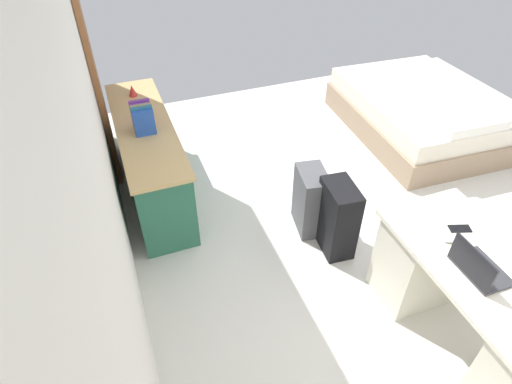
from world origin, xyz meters
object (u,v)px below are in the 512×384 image
(desk, at_px, (475,311))
(laptop, at_px, (477,267))
(credenza, at_px, (150,159))
(bed, at_px, (419,113))
(cell_phone_by_mouse, at_px, (460,229))
(suitcase_black, at_px, (337,218))
(computer_mouse, at_px, (451,239))
(suitcase_spare_grey, at_px, (311,201))
(figurine_small, at_px, (132,91))

(desk, xyz_separation_m, laptop, (0.05, 0.10, 0.40))
(credenza, xyz_separation_m, bed, (-0.00, -3.03, -0.13))
(bed, distance_m, cell_phone_by_mouse, 2.47)
(suitcase_black, xyz_separation_m, computer_mouse, (-0.79, -0.30, 0.42))
(desk, relative_size, cell_phone_by_mouse, 10.65)
(desk, height_order, laptop, laptop)
(suitcase_spare_grey, height_order, laptop, laptop)
(desk, xyz_separation_m, cell_phone_by_mouse, (0.37, -0.07, 0.35))
(figurine_small, bearing_deg, bed, -100.62)
(bed, distance_m, suitcase_black, 2.19)
(credenza, relative_size, cell_phone_by_mouse, 13.24)
(cell_phone_by_mouse, bearing_deg, desk, -172.14)
(suitcase_black, distance_m, computer_mouse, 0.94)
(credenza, xyz_separation_m, suitcase_spare_grey, (-0.98, -1.17, -0.08))
(suitcase_spare_grey, distance_m, figurine_small, 2.01)
(computer_mouse, height_order, cell_phone_by_mouse, computer_mouse)
(suitcase_black, bearing_deg, suitcase_spare_grey, 21.17)
(credenza, distance_m, laptop, 2.81)
(suitcase_spare_grey, bearing_deg, computer_mouse, -150.86)
(credenza, bearing_deg, figurine_small, 0.15)
(cell_phone_by_mouse, bearing_deg, suitcase_black, 48.96)
(suitcase_black, bearing_deg, credenza, 50.13)
(bed, bearing_deg, desk, 149.07)
(suitcase_spare_grey, distance_m, laptop, 1.48)
(suitcase_black, distance_m, laptop, 1.17)
(cell_phone_by_mouse, bearing_deg, credenza, 58.82)
(bed, relative_size, cell_phone_by_mouse, 14.52)
(credenza, relative_size, laptop, 5.76)
(desk, xyz_separation_m, figurine_small, (2.95, 1.61, 0.41))
(desk, distance_m, figurine_small, 3.39)
(laptop, bearing_deg, suitcase_spare_grey, 14.02)
(computer_mouse, bearing_deg, suitcase_spare_grey, 20.00)
(cell_phone_by_mouse, height_order, figurine_small, figurine_small)
(credenza, height_order, computer_mouse, computer_mouse)
(suitcase_spare_grey, height_order, figurine_small, figurine_small)
(suitcase_spare_grey, xyz_separation_m, laptop, (-1.35, -0.34, 0.49))
(credenza, distance_m, computer_mouse, 2.62)
(desk, height_order, computer_mouse, computer_mouse)
(suitcase_black, bearing_deg, computer_mouse, -153.67)
(computer_mouse, distance_m, cell_phone_by_mouse, 0.14)
(computer_mouse, relative_size, figurine_small, 0.91)
(computer_mouse, bearing_deg, credenza, 37.63)
(suitcase_spare_grey, height_order, computer_mouse, computer_mouse)
(bed, height_order, computer_mouse, computer_mouse)
(suitcase_black, height_order, figurine_small, figurine_small)
(credenza, bearing_deg, cell_phone_by_mouse, -140.15)
(cell_phone_by_mouse, distance_m, figurine_small, 3.08)
(laptop, xyz_separation_m, figurine_small, (2.90, 1.51, 0.02))
(desk, relative_size, suitcase_black, 2.28)
(credenza, distance_m, suitcase_spare_grey, 1.53)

